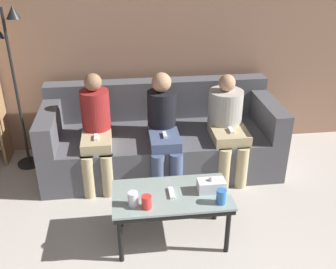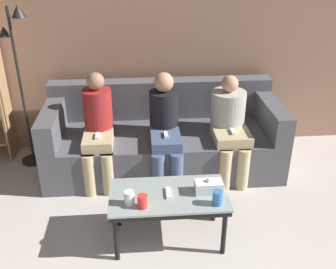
{
  "view_description": "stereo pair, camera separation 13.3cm",
  "coord_description": "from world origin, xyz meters",
  "px_view_note": "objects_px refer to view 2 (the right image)",
  "views": [
    {
      "loc": [
        -0.39,
        -0.35,
        2.3
      ],
      "look_at": [
        0.0,
        2.8,
        0.69
      ],
      "focal_mm": 42.0,
      "sensor_mm": 36.0,
      "label": 1
    },
    {
      "loc": [
        -0.25,
        -0.36,
        2.3
      ],
      "look_at": [
        0.0,
        2.8,
        0.69
      ],
      "focal_mm": 42.0,
      "sensor_mm": 36.0,
      "label": 2
    }
  ],
  "objects_px": {
    "coffee_table": "(168,199)",
    "seated_person_mid_right": "(229,123)",
    "cup_far_center": "(142,201)",
    "game_remote": "(168,193)",
    "cup_near_left": "(218,198)",
    "seated_person_mid_left": "(165,126)",
    "couch": "(163,139)",
    "seated_person_left_end": "(98,127)",
    "standing_lamp": "(20,72)",
    "cup_near_right": "(129,198)",
    "tissue_box": "(209,187)"
  },
  "relations": [
    {
      "from": "couch",
      "to": "seated_person_left_end",
      "type": "distance_m",
      "value": 0.76
    },
    {
      "from": "couch",
      "to": "tissue_box",
      "type": "height_order",
      "value": "couch"
    },
    {
      "from": "cup_near_left",
      "to": "game_remote",
      "type": "relative_size",
      "value": 0.79
    },
    {
      "from": "coffee_table",
      "to": "tissue_box",
      "type": "distance_m",
      "value": 0.34
    },
    {
      "from": "couch",
      "to": "game_remote",
      "type": "height_order",
      "value": "couch"
    },
    {
      "from": "seated_person_left_end",
      "to": "seated_person_mid_left",
      "type": "distance_m",
      "value": 0.67
    },
    {
      "from": "seated_person_mid_right",
      "to": "tissue_box",
      "type": "bearing_deg",
      "value": -111.06
    },
    {
      "from": "seated_person_left_end",
      "to": "cup_near_right",
      "type": "bearing_deg",
      "value": -74.09
    },
    {
      "from": "cup_near_left",
      "to": "seated_person_mid_right",
      "type": "relative_size",
      "value": 0.11
    },
    {
      "from": "couch",
      "to": "cup_far_center",
      "type": "relative_size",
      "value": 23.29
    },
    {
      "from": "tissue_box",
      "to": "seated_person_mid_right",
      "type": "height_order",
      "value": "seated_person_mid_right"
    },
    {
      "from": "cup_near_left",
      "to": "standing_lamp",
      "type": "height_order",
      "value": "standing_lamp"
    },
    {
      "from": "seated_person_mid_left",
      "to": "seated_person_mid_right",
      "type": "height_order",
      "value": "seated_person_mid_left"
    },
    {
      "from": "cup_near_left",
      "to": "game_remote",
      "type": "xyz_separation_m",
      "value": [
        -0.36,
        0.16,
        -0.05
      ]
    },
    {
      "from": "seated_person_mid_left",
      "to": "cup_near_left",
      "type": "bearing_deg",
      "value": -74.37
    },
    {
      "from": "seated_person_mid_left",
      "to": "seated_person_mid_right",
      "type": "distance_m",
      "value": 0.67
    },
    {
      "from": "couch",
      "to": "cup_near_right",
      "type": "distance_m",
      "value": 1.39
    },
    {
      "from": "couch",
      "to": "seated_person_mid_right",
      "type": "height_order",
      "value": "seated_person_mid_right"
    },
    {
      "from": "couch",
      "to": "cup_near_left",
      "type": "distance_m",
      "value": 1.44
    },
    {
      "from": "coffee_table",
      "to": "game_remote",
      "type": "height_order",
      "value": "game_remote"
    },
    {
      "from": "cup_far_center",
      "to": "standing_lamp",
      "type": "relative_size",
      "value": 0.06
    },
    {
      "from": "coffee_table",
      "to": "cup_near_left",
      "type": "height_order",
      "value": "cup_near_left"
    },
    {
      "from": "tissue_box",
      "to": "seated_person_mid_left",
      "type": "height_order",
      "value": "seated_person_mid_left"
    },
    {
      "from": "cup_far_center",
      "to": "game_remote",
      "type": "bearing_deg",
      "value": 36.4
    },
    {
      "from": "seated_person_mid_left",
      "to": "tissue_box",
      "type": "bearing_deg",
      "value": -74.04
    },
    {
      "from": "game_remote",
      "to": "coffee_table",
      "type": "bearing_deg",
      "value": 88.21
    },
    {
      "from": "game_remote",
      "to": "seated_person_mid_left",
      "type": "distance_m",
      "value": 0.99
    },
    {
      "from": "seated_person_mid_right",
      "to": "cup_near_left",
      "type": "bearing_deg",
      "value": -106.5
    },
    {
      "from": "cup_near_right",
      "to": "cup_far_center",
      "type": "height_order",
      "value": "cup_near_right"
    },
    {
      "from": "coffee_table",
      "to": "seated_person_mid_right",
      "type": "distance_m",
      "value": 1.25
    },
    {
      "from": "cup_near_left",
      "to": "game_remote",
      "type": "distance_m",
      "value": 0.4
    },
    {
      "from": "cup_near_left",
      "to": "cup_far_center",
      "type": "relative_size",
      "value": 1.12
    },
    {
      "from": "cup_far_center",
      "to": "game_remote",
      "type": "relative_size",
      "value": 0.71
    },
    {
      "from": "seated_person_mid_right",
      "to": "cup_near_right",
      "type": "bearing_deg",
      "value": -132.43
    },
    {
      "from": "cup_near_left",
      "to": "seated_person_mid_right",
      "type": "bearing_deg",
      "value": 73.5
    },
    {
      "from": "couch",
      "to": "game_remote",
      "type": "relative_size",
      "value": 16.44
    },
    {
      "from": "couch",
      "to": "seated_person_mid_left",
      "type": "distance_m",
      "value": 0.36
    },
    {
      "from": "tissue_box",
      "to": "seated_person_mid_left",
      "type": "relative_size",
      "value": 0.2
    },
    {
      "from": "seated_person_mid_left",
      "to": "couch",
      "type": "bearing_deg",
      "value": 90.0
    },
    {
      "from": "cup_near_right",
      "to": "standing_lamp",
      "type": "xyz_separation_m",
      "value": [
        -1.1,
        1.52,
        0.54
      ]
    },
    {
      "from": "game_remote",
      "to": "seated_person_left_end",
      "type": "relative_size",
      "value": 0.13
    },
    {
      "from": "seated_person_mid_right",
      "to": "coffee_table",
      "type": "bearing_deg",
      "value": -125.18
    },
    {
      "from": "cup_near_right",
      "to": "cup_far_center",
      "type": "distance_m",
      "value": 0.11
    },
    {
      "from": "coffee_table",
      "to": "cup_near_right",
      "type": "distance_m",
      "value": 0.34
    },
    {
      "from": "couch",
      "to": "cup_far_center",
      "type": "height_order",
      "value": "couch"
    },
    {
      "from": "cup_near_right",
      "to": "tissue_box",
      "type": "bearing_deg",
      "value": 9.8
    },
    {
      "from": "cup_far_center",
      "to": "standing_lamp",
      "type": "xyz_separation_m",
      "value": [
        -1.2,
        1.57,
        0.55
      ]
    },
    {
      "from": "coffee_table",
      "to": "standing_lamp",
      "type": "xyz_separation_m",
      "value": [
        -1.41,
        1.41,
        0.65
      ]
    },
    {
      "from": "couch",
      "to": "game_remote",
      "type": "xyz_separation_m",
      "value": [
        -0.04,
        -1.22,
        0.15
      ]
    },
    {
      "from": "coffee_table",
      "to": "seated_person_mid_right",
      "type": "xyz_separation_m",
      "value": [
        0.71,
        1.01,
        0.17
      ]
    }
  ]
}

